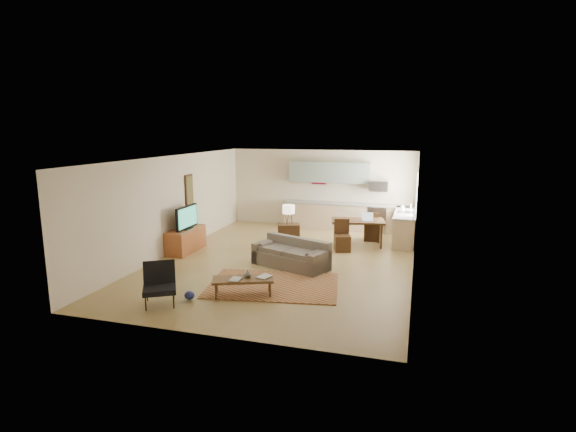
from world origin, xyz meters
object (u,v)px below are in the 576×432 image
(armchair, at_px, (159,285))
(console_table, at_px, (289,236))
(sofa, at_px, (291,253))
(tv_credenza, at_px, (186,240))
(dining_table, at_px, (358,233))
(coffee_table, at_px, (243,287))

(armchair, height_order, console_table, armchair)
(sofa, height_order, tv_credenza, sofa)
(tv_credenza, bearing_deg, console_table, 22.81)
(sofa, relative_size, dining_table, 1.33)
(tv_credenza, height_order, dining_table, dining_table)
(coffee_table, bearing_deg, tv_credenza, 113.90)
(tv_credenza, distance_m, dining_table, 4.99)
(coffee_table, relative_size, dining_table, 0.83)
(coffee_table, relative_size, console_table, 1.75)
(coffee_table, xyz_separation_m, console_table, (-0.15, 3.88, 0.17))
(coffee_table, height_order, console_table, console_table)
(coffee_table, relative_size, tv_credenza, 0.89)
(tv_credenza, height_order, console_table, console_table)
(armchair, bearing_deg, dining_table, 30.81)
(armchair, height_order, dining_table, armchair)
(armchair, relative_size, dining_table, 0.54)
(tv_credenza, bearing_deg, armchair, -68.40)
(tv_credenza, xyz_separation_m, console_table, (2.69, 1.13, 0.03))
(console_table, bearing_deg, sofa, -91.83)
(coffee_table, relative_size, armchair, 1.53)
(sofa, relative_size, tv_credenza, 1.43)
(tv_credenza, bearing_deg, sofa, -10.09)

